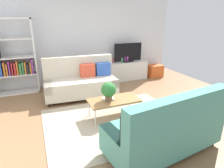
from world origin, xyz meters
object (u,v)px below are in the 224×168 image
Objects in this scene: vase_1 at (117,60)px; storage_trunk at (155,71)px; vase_0 at (112,61)px; potted_plant at (109,90)px; couch_green at (166,129)px; tv at (128,53)px; bookshelf at (14,60)px; couch_beige at (81,81)px; bottle_2 at (127,59)px; bottle_1 at (125,60)px; coffee_table at (114,101)px; table_book_0 at (108,99)px; bottle_0 at (122,60)px; tv_console at (127,71)px.

storage_trunk is at bearing -5.77° from vase_1.
vase_1 is (0.20, 0.00, -0.01)m from vase_0.
couch_green is at bearing -73.11° from potted_plant.
tv is at bearing 65.09° from couch_green.
vase_1 is (3.13, 0.03, -0.25)m from bookshelf.
storage_trunk is at bearing -5.10° from vase_0.
couch_beige reaches higher than vase_0.
bottle_1 is at bearing 180.00° from bottle_2.
coffee_table is 2.78m from bottle_2.
couch_beige reaches higher than storage_trunk.
table_book_0 is 1.19× the size of bottle_2.
bottle_0 reaches higher than vase_1.
potted_plant reaches higher than table_book_0.
tv is (1.51, 2.35, 0.56)m from coffee_table.
bottle_2 is at bearing 57.57° from coffee_table.
potted_plant is 2.66× the size of vase_0.
couch_beige is 1.40× the size of tv_console.
storage_trunk is 1.42m from bottle_0.
tv reaches higher than couch_green.
tv_console is 0.43m from bottle_1.
vase_1 is at bearing 172.58° from tv_console.
bottle_1 reaches higher than table_book_0.
vase_0 is (1.06, 2.44, 0.06)m from potted_plant.
vase_1 is 0.72× the size of bottle_2.
vase_0 is at bearing 174.90° from storage_trunk.
bottle_1 is at bearing 56.67° from table_book_0.
table_book_0 is (-0.11, 0.05, 0.04)m from coffee_table.
bookshelf is at bearing 179.35° from tv.
couch_green is at bearing -104.64° from bottle_0.
bottle_1 reaches higher than vase_0.
bookshelf is 10.39× the size of bottle_2.
coffee_table is at bearing -122.65° from tv.
bottle_0 reaches higher than table_book_0.
bottle_0 is (1.28, 2.33, 0.33)m from coffee_table.
tv is 2.86m from table_book_0.
bookshelf is (-2.01, 2.39, 0.57)m from coffee_table.
couch_green is at bearing -58.83° from bookshelf.
tv reaches higher than storage_trunk.
couch_beige is at bearing -153.22° from tv_console.
bottle_2 is at bearing 55.09° from table_book_0.
storage_trunk is (1.10, -0.08, -0.73)m from tv.
couch_green reaches higher than tv_console.
tv reaches higher than vase_1.
bottle_1 is at bearing 59.21° from coffee_table.
tv_console is at bearing 18.84° from bottle_1.
vase_0 is at bearing 66.35° from table_book_0.
bottle_0 is at bearing 180.00° from bottle_1.
bottle_2 is (1.19, 3.75, 0.30)m from couch_green.
vase_1 is 0.28m from bottle_1.
storage_trunk is 3.59× the size of vase_1.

